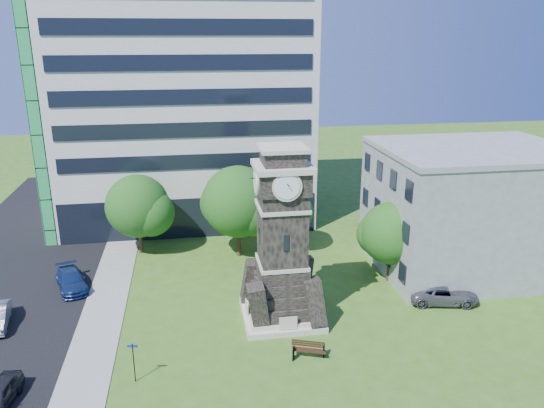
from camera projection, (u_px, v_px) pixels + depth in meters
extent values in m
plane|color=#365D1A|center=(242.00, 336.00, 35.02)|extent=(160.00, 160.00, 0.00)
cube|color=gray|center=(104.00, 310.00, 38.26)|extent=(3.00, 70.00, 0.06)
cube|color=beige|center=(282.00, 314.00, 37.29)|extent=(5.40, 5.40, 0.40)
cube|color=beige|center=(282.00, 310.00, 37.19)|extent=(4.80, 4.80, 0.30)
cube|color=black|center=(282.00, 221.00, 35.15)|extent=(3.00, 3.00, 6.40)
cube|color=beige|center=(282.00, 262.00, 36.07)|extent=(3.25, 3.25, 0.25)
cube|color=beige|center=(282.00, 206.00, 34.85)|extent=(3.25, 3.25, 0.25)
cube|color=black|center=(286.00, 243.00, 34.03)|extent=(0.35, 0.08, 1.10)
cube|color=black|center=(282.00, 180.00, 34.30)|extent=(3.30, 3.30, 1.60)
cube|color=beige|center=(282.00, 166.00, 34.02)|extent=(3.70, 3.70, 0.35)
cylinder|color=white|center=(287.00, 187.00, 32.63)|extent=(1.56, 0.06, 1.56)
cylinder|color=white|center=(255.00, 181.00, 34.03)|extent=(0.06, 1.56, 1.56)
cube|color=black|center=(282.00, 157.00, 33.84)|extent=(2.60, 2.60, 0.90)
cube|color=beige|center=(283.00, 148.00, 33.66)|extent=(3.00, 3.00, 0.25)
cube|color=silver|center=(184.00, 85.00, 54.72)|extent=(25.00, 15.00, 28.00)
cube|color=black|center=(191.00, 217.00, 51.62)|extent=(24.50, 0.80, 4.00)
cube|color=#9CA0A2|center=(470.00, 211.00, 44.06)|extent=(15.00, 12.00, 10.00)
cube|color=#9CA0A2|center=(477.00, 149.00, 42.47)|extent=(15.20, 12.20, 0.40)
imported|color=navy|center=(71.00, 280.00, 41.30)|extent=(3.43, 5.17, 1.39)
imported|color=#545459|center=(443.00, 294.00, 39.15)|extent=(5.46, 3.29, 1.42)
cube|color=black|center=(293.00, 353.00, 32.38)|extent=(0.07, 0.51, 0.79)
cube|color=black|center=(324.00, 350.00, 32.67)|extent=(0.07, 0.51, 0.79)
cube|color=black|center=(309.00, 350.00, 32.49)|extent=(2.04, 0.54, 0.05)
cube|color=black|center=(308.00, 344.00, 32.63)|extent=(2.04, 0.05, 0.45)
cylinder|color=black|center=(134.00, 363.00, 30.03)|extent=(0.06, 0.06, 2.47)
cube|color=navy|center=(132.00, 346.00, 29.69)|extent=(0.59, 0.04, 0.15)
cylinder|color=#332114|center=(140.00, 239.00, 47.96)|extent=(0.35, 0.35, 2.59)
sphere|color=#235D1B|center=(138.00, 206.00, 46.99)|extent=(5.64, 5.64, 5.64)
sphere|color=#235D1B|center=(151.00, 213.00, 46.79)|extent=(4.23, 4.23, 4.23)
sphere|color=#235D1B|center=(127.00, 207.00, 47.59)|extent=(3.95, 3.95, 3.95)
cylinder|color=#332114|center=(239.00, 240.00, 47.29)|extent=(0.40, 0.40, 2.95)
sphere|color=#2A591A|center=(238.00, 202.00, 46.19)|extent=(6.31, 6.31, 6.31)
sphere|color=#2A591A|center=(253.00, 209.00, 45.96)|extent=(4.73, 4.73, 4.73)
sphere|color=#2A591A|center=(225.00, 203.00, 46.86)|extent=(4.42, 4.42, 4.42)
cylinder|color=#332114|center=(283.00, 238.00, 48.21)|extent=(0.37, 0.37, 2.58)
sphere|color=#205B1B|center=(283.00, 205.00, 47.24)|extent=(4.60, 4.60, 4.60)
sphere|color=#205B1B|center=(294.00, 212.00, 47.10)|extent=(3.45, 3.45, 3.45)
sphere|color=#205B1B|center=(273.00, 207.00, 47.75)|extent=(3.22, 3.22, 3.22)
cylinder|color=#332114|center=(389.00, 267.00, 42.48)|extent=(0.34, 0.34, 2.38)
sphere|color=#236C20|center=(392.00, 233.00, 41.59)|extent=(4.93, 4.93, 4.93)
sphere|color=#236C20|center=(405.00, 240.00, 41.42)|extent=(3.69, 3.69, 3.69)
sphere|color=#236C20|center=(378.00, 234.00, 42.11)|extent=(3.45, 3.45, 3.45)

